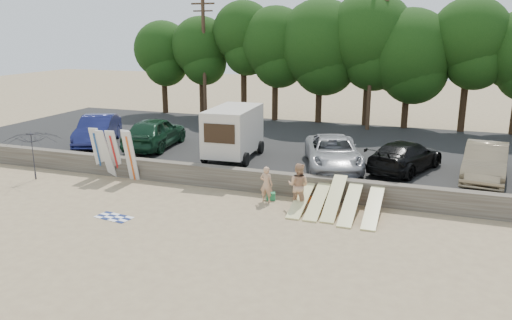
# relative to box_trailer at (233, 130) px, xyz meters

# --- Properties ---
(ground) EXTENTS (120.00, 120.00, 0.00)m
(ground) POSITION_rel_box_trailer_xyz_m (3.53, -5.83, -2.18)
(ground) COLOR tan
(ground) RESTS_ON ground
(seawall) EXTENTS (44.00, 0.50, 1.00)m
(seawall) POSITION_rel_box_trailer_xyz_m (3.53, -2.83, -1.68)
(seawall) COLOR #6B6356
(seawall) RESTS_ON ground
(parking_lot) EXTENTS (44.00, 14.50, 0.70)m
(parking_lot) POSITION_rel_box_trailer_xyz_m (3.53, 4.67, -1.83)
(parking_lot) COLOR #282828
(parking_lot) RESTS_ON ground
(treeline) EXTENTS (33.18, 6.13, 9.05)m
(treeline) POSITION_rel_box_trailer_xyz_m (4.30, 11.73, 4.11)
(treeline) COLOR #382616
(treeline) RESTS_ON parking_lot
(utility_poles) EXTENTS (25.80, 0.26, 9.00)m
(utility_poles) POSITION_rel_box_trailer_xyz_m (5.53, 10.17, 3.25)
(utility_poles) COLOR #473321
(utility_poles) RESTS_ON parking_lot
(box_trailer) EXTENTS (2.59, 4.30, 2.65)m
(box_trailer) POSITION_rel_box_trailer_xyz_m (0.00, 0.00, 0.00)
(box_trailer) COLOR beige
(box_trailer) RESTS_ON parking_lot
(car_0) EXTENTS (3.64, 5.36, 1.67)m
(car_0) POSITION_rel_box_trailer_xyz_m (-8.72, 0.34, -0.65)
(car_0) COLOR #171C51
(car_0) RESTS_ON parking_lot
(car_1) EXTENTS (2.70, 5.42, 1.77)m
(car_1) POSITION_rel_box_trailer_xyz_m (-5.07, 0.65, -0.60)
(car_1) COLOR #12311E
(car_1) RESTS_ON parking_lot
(car_2) EXTENTS (4.00, 5.90, 1.50)m
(car_2) POSITION_rel_box_trailer_xyz_m (5.25, -0.06, -0.73)
(car_2) COLOR #A4A5AA
(car_2) RESTS_ON parking_lot
(car_3) EXTENTS (3.70, 5.39, 1.45)m
(car_3) POSITION_rel_box_trailer_xyz_m (8.59, 0.49, -0.76)
(car_3) COLOR black
(car_3) RESTS_ON parking_lot
(car_4) EXTENTS (2.29, 5.12, 1.63)m
(car_4) POSITION_rel_box_trailer_xyz_m (12.02, 0.17, -0.67)
(car_4) COLOR #897657
(car_4) RESTS_ON parking_lot
(surfboard_upright_0) EXTENTS (0.58, 0.73, 2.54)m
(surfboard_upright_0) POSITION_rel_box_trailer_xyz_m (-6.05, -3.20, -0.91)
(surfboard_upright_0) COLOR silver
(surfboard_upright_0) RESTS_ON ground
(surfboard_upright_1) EXTENTS (0.60, 0.87, 2.51)m
(surfboard_upright_1) POSITION_rel_box_trailer_xyz_m (-5.44, -3.39, -0.93)
(surfboard_upright_1) COLOR silver
(surfboard_upright_1) RESTS_ON ground
(surfboard_upright_2) EXTENTS (0.59, 0.88, 2.50)m
(surfboard_upright_2) POSITION_rel_box_trailer_xyz_m (-5.03, -3.24, -0.93)
(surfboard_upright_2) COLOR silver
(surfboard_upright_2) RESTS_ON ground
(surfboard_upright_3) EXTENTS (0.56, 0.57, 2.57)m
(surfboard_upright_3) POSITION_rel_box_trailer_xyz_m (-4.14, -3.31, -0.90)
(surfboard_upright_3) COLOR silver
(surfboard_upright_3) RESTS_ON ground
(surfboard_upright_4) EXTENTS (0.50, 0.63, 2.55)m
(surfboard_upright_4) POSITION_rel_box_trailer_xyz_m (-4.03, -3.38, -0.91)
(surfboard_upright_4) COLOR silver
(surfboard_upright_4) RESTS_ON ground
(surfboard_low_0) EXTENTS (0.56, 2.92, 0.81)m
(surfboard_low_0) POSITION_rel_box_trailer_xyz_m (4.82, -4.26, -1.78)
(surfboard_low_0) COLOR #E9E092
(surfboard_low_0) RESTS_ON ground
(surfboard_low_1) EXTENTS (0.56, 2.91, 0.87)m
(surfboard_low_1) POSITION_rel_box_trailer_xyz_m (5.51, -4.27, -1.75)
(surfboard_low_1) COLOR #E9E092
(surfboard_low_1) RESTS_ON ground
(surfboard_low_2) EXTENTS (0.56, 2.81, 1.18)m
(surfboard_low_2) POSITION_rel_box_trailer_xyz_m (6.17, -4.24, -1.59)
(surfboard_low_2) COLOR #E9E092
(surfboard_low_2) RESTS_ON ground
(surfboard_low_3) EXTENTS (0.56, 2.89, 0.95)m
(surfboard_low_3) POSITION_rel_box_trailer_xyz_m (6.87, -4.45, -1.71)
(surfboard_low_3) COLOR #E9E092
(surfboard_low_3) RESTS_ON ground
(surfboard_low_4) EXTENTS (0.56, 2.90, 0.92)m
(surfboard_low_4) POSITION_rel_box_trailer_xyz_m (7.76, -4.43, -1.72)
(surfboard_low_4) COLOR #E9E092
(surfboard_low_4) RESTS_ON ground
(beachgoer_a) EXTENTS (0.60, 0.41, 1.58)m
(beachgoer_a) POSITION_rel_box_trailer_xyz_m (3.18, -4.04, -1.39)
(beachgoer_a) COLOR tan
(beachgoer_a) RESTS_ON ground
(beachgoer_b) EXTENTS (0.99, 0.80, 1.92)m
(beachgoer_b) POSITION_rel_box_trailer_xyz_m (4.66, -4.26, -1.22)
(beachgoer_b) COLOR tan
(beachgoer_b) RESTS_ON ground
(cooler) EXTENTS (0.46, 0.42, 0.32)m
(cooler) POSITION_rel_box_trailer_xyz_m (3.29, -3.74, -2.02)
(cooler) COLOR #268C50
(cooler) RESTS_ON ground
(gear_bag) EXTENTS (0.37, 0.34, 0.22)m
(gear_bag) POSITION_rel_box_trailer_xyz_m (5.04, -3.43, -2.07)
(gear_bag) COLOR orange
(gear_bag) RESTS_ON ground
(beach_towel) EXTENTS (1.69, 1.69, 0.00)m
(beach_towel) POSITION_rel_box_trailer_xyz_m (-1.91, -7.87, -2.18)
(beach_towel) COLOR white
(beach_towel) RESTS_ON ground
(beach_umbrella) EXTENTS (3.13, 3.09, 2.45)m
(beach_umbrella) POSITION_rel_box_trailer_xyz_m (-8.60, -4.79, -0.96)
(beach_umbrella) COLOR black
(beach_umbrella) RESTS_ON ground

